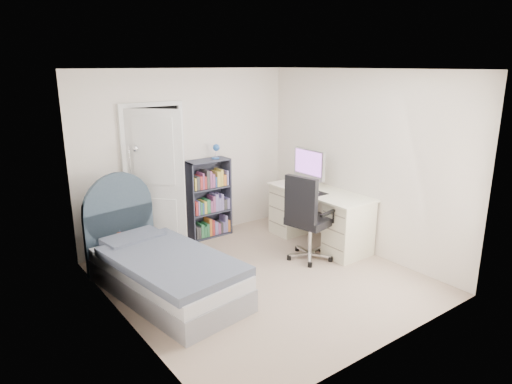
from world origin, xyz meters
TOP-DOWN VIEW (x-y plane):
  - room_shell at (0.00, 0.00)m, footprint 3.50×3.70m
  - door at (-0.63, 1.59)m, footprint 0.92×0.61m
  - bed at (-1.13, 0.42)m, footprint 1.23×2.17m
  - nightstand at (-1.30, 1.41)m, footprint 0.38×0.38m
  - floor_lamp at (-0.94, 1.60)m, footprint 0.22×0.22m
  - bookcase at (0.25, 1.65)m, footprint 0.67×0.29m
  - desk at (1.37, 0.45)m, footprint 0.66×1.64m
  - office_chair at (0.80, 0.09)m, footprint 0.64×0.66m

SIDE VIEW (x-z plane):
  - bed at x=-1.13m, z-range -0.35..0.92m
  - nightstand at x=-1.30m, z-range 0.09..0.65m
  - desk at x=1.37m, z-range -0.24..1.11m
  - bookcase at x=0.25m, z-range -0.16..1.26m
  - floor_lamp at x=-0.94m, z-range -0.14..1.40m
  - office_chair at x=0.80m, z-range 0.06..1.24m
  - door at x=-0.63m, z-range 0.00..2.06m
  - room_shell at x=0.00m, z-range -0.05..2.55m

